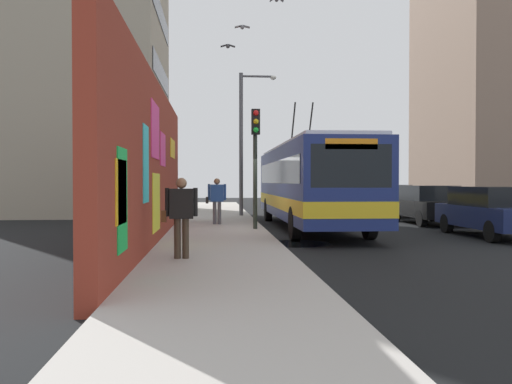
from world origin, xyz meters
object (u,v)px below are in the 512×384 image
object	(u,v)px
city_bus	(309,182)
pedestrian_midblock	(217,197)
parked_car_navy	(494,210)
traffic_light	(255,148)
parked_car_white	(386,199)
street_lamp	(245,134)
parked_car_black	(428,204)
pedestrian_near_wall	(181,211)

from	to	relation	value
city_bus	pedestrian_midblock	world-z (taller)	city_bus
parked_car_navy	traffic_light	distance (m)	7.82
traffic_light	pedestrian_midblock	bearing A→B (deg)	29.82
parked_car_navy	parked_car_white	xyz separation A→B (m)	(10.58, 0.00, 0.00)
traffic_light	street_lamp	bearing A→B (deg)	-0.70
parked_car_black	traffic_light	world-z (taller)	traffic_light
city_bus	pedestrian_midblock	xyz separation A→B (m)	(0.36, 3.43, -0.57)
traffic_light	city_bus	bearing A→B (deg)	-49.04
city_bus	parked_car_black	size ratio (longest dim) A/B	2.81
parked_car_black	parked_car_white	world-z (taller)	same
city_bus	parked_car_navy	bearing A→B (deg)	-124.62
city_bus	pedestrian_near_wall	size ratio (longest dim) A/B	7.41
city_bus	street_lamp	size ratio (longest dim) A/B	1.85
parked_car_navy	street_lamp	bearing A→B (deg)	38.46
parked_car_white	street_lamp	xyz separation A→B (m)	(-1.44, 7.26, 3.15)
pedestrian_near_wall	parked_car_white	bearing A→B (deg)	-31.10
pedestrian_near_wall	traffic_light	world-z (taller)	traffic_light
parked_car_navy	street_lamp	size ratio (longest dim) A/B	0.68
parked_car_navy	parked_car_black	xyz separation A→B (m)	(5.24, 0.00, -0.00)
street_lamp	parked_car_white	bearing A→B (deg)	-78.81
parked_car_navy	street_lamp	world-z (taller)	street_lamp
pedestrian_midblock	traffic_light	bearing A→B (deg)	-150.18
city_bus	parked_car_navy	distance (m)	6.38
parked_car_white	pedestrian_midblock	size ratio (longest dim) A/B	2.80
parked_car_black	parked_car_white	distance (m)	5.33
parked_car_navy	street_lamp	distance (m)	12.09
city_bus	parked_car_navy	size ratio (longest dim) A/B	2.73
parked_car_black	traffic_light	distance (m)	8.40
city_bus	pedestrian_midblock	size ratio (longest dim) A/B	7.22
parked_car_navy	street_lamp	xyz separation A→B (m)	(9.14, 7.26, 3.15)
pedestrian_midblock	city_bus	bearing A→B (deg)	-96.01
pedestrian_midblock	traffic_light	world-z (taller)	traffic_light
parked_car_navy	pedestrian_midblock	bearing A→B (deg)	65.39
city_bus	parked_car_white	world-z (taller)	city_bus
city_bus	parked_car_navy	world-z (taller)	city_bus
parked_car_black	traffic_light	bearing A→B (deg)	115.58
pedestrian_near_wall	street_lamp	xyz separation A→B (m)	(14.17, -2.16, 2.86)
parked_car_white	traffic_light	bearing A→B (deg)	140.30
street_lamp	city_bus	bearing A→B (deg)	-159.65
city_bus	parked_car_navy	xyz separation A→B (m)	(-3.59, -5.20, -0.89)
parked_car_navy	parked_car_black	world-z (taller)	same
city_bus	traffic_light	distance (m)	3.07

